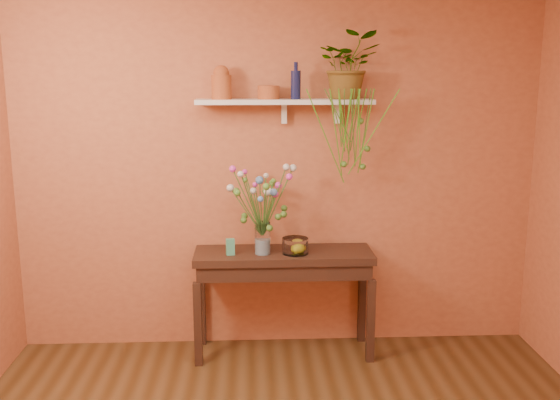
% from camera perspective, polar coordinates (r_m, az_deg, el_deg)
% --- Properties ---
extents(room, '(4.04, 4.04, 2.70)m').
position_cam_1_polar(room, '(2.87, 1.48, -4.24)').
color(room, '#51351C').
rests_on(room, ground).
extents(sideboard, '(1.33, 0.43, 0.81)m').
position_cam_1_polar(sideboard, '(4.75, 0.33, -6.07)').
color(sideboard, '#382118').
rests_on(sideboard, ground).
extents(wall_shelf, '(1.30, 0.24, 0.19)m').
position_cam_1_polar(wall_shelf, '(4.65, 0.56, 8.88)').
color(wall_shelf, white).
rests_on(wall_shelf, room).
extents(terracotta_jug, '(0.19, 0.19, 0.24)m').
position_cam_1_polar(terracotta_jug, '(4.62, -5.35, 10.54)').
color(terracotta_jug, '#A85026').
rests_on(terracotta_jug, wall_shelf).
extents(terracotta_pot, '(0.18, 0.18, 0.10)m').
position_cam_1_polar(terracotta_pot, '(4.65, -1.04, 9.76)').
color(terracotta_pot, '#A85026').
rests_on(terracotta_pot, wall_shelf).
extents(blue_bottle, '(0.09, 0.09, 0.27)m').
position_cam_1_polar(blue_bottle, '(4.61, 1.44, 10.49)').
color(blue_bottle, '#141942').
rests_on(blue_bottle, wall_shelf).
extents(spider_plant, '(0.46, 0.40, 0.49)m').
position_cam_1_polar(spider_plant, '(4.69, 6.27, 12.08)').
color(spider_plant, '#456F26').
rests_on(spider_plant, wall_shelf).
extents(plant_fronds, '(0.66, 0.29, 0.69)m').
position_cam_1_polar(plant_fronds, '(4.57, 6.70, 5.84)').
color(plant_fronds, '#456F26').
rests_on(plant_fronds, wall_shelf).
extents(glass_vase, '(0.11, 0.11, 0.24)m').
position_cam_1_polar(glass_vase, '(4.64, -1.60, -3.70)').
color(glass_vase, white).
rests_on(glass_vase, sideboard).
extents(bouquet, '(0.51, 0.49, 0.53)m').
position_cam_1_polar(bouquet, '(4.54, -1.57, 0.64)').
color(bouquet, '#386B28').
rests_on(bouquet, glass_vase).
extents(glass_bowl, '(0.19, 0.19, 0.12)m').
position_cam_1_polar(glass_bowl, '(4.66, 1.39, -4.24)').
color(glass_bowl, white).
rests_on(glass_bowl, sideboard).
extents(lemon, '(0.08, 0.08, 0.08)m').
position_cam_1_polar(lemon, '(4.66, 1.58, -4.37)').
color(lemon, '#FFF037').
rests_on(lemon, glass_bowl).
extents(carton, '(0.07, 0.06, 0.12)m').
position_cam_1_polar(carton, '(4.63, -4.54, -4.27)').
color(carton, teal).
rests_on(carton, sideboard).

